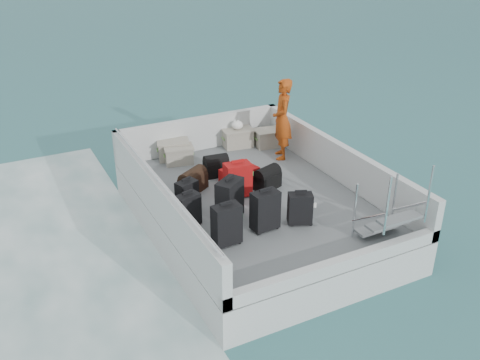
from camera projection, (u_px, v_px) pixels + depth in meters
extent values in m
plane|color=#1A525D|center=(254.00, 228.00, 9.59)|extent=(160.00, 160.00, 0.00)
cube|color=silver|center=(255.00, 213.00, 9.46)|extent=(3.60, 5.00, 0.60)
cube|color=slate|center=(255.00, 198.00, 9.32)|extent=(3.30, 4.70, 0.02)
cube|color=silver|center=(159.00, 201.00, 8.46)|extent=(0.14, 5.00, 0.70)
cube|color=silver|center=(337.00, 160.00, 9.87)|extent=(0.14, 5.00, 0.70)
cube|color=silver|center=(200.00, 133.00, 11.11)|extent=(3.60, 0.14, 0.70)
cube|color=silver|center=(339.00, 265.00, 7.33)|extent=(3.60, 0.14, 0.20)
cylinder|color=silver|center=(157.00, 178.00, 8.28)|extent=(0.04, 4.80, 0.04)
cube|color=black|center=(227.00, 225.00, 7.84)|extent=(0.43, 0.26, 0.65)
cube|color=black|center=(188.00, 211.00, 8.31)|extent=(0.42, 0.31, 0.56)
cube|color=black|center=(187.00, 196.00, 8.82)|extent=(0.40, 0.31, 0.51)
cube|color=black|center=(265.00, 211.00, 8.22)|extent=(0.44, 0.28, 0.65)
cube|color=black|center=(230.00, 200.00, 8.51)|extent=(0.54, 0.49, 0.69)
cube|color=#AF0D14|center=(238.00, 180.00, 9.21)|extent=(0.47, 0.30, 0.63)
cube|color=black|center=(300.00, 209.00, 8.40)|extent=(0.44, 0.35, 0.53)
cube|color=#AF0D14|center=(239.00, 175.00, 9.84)|extent=(0.73, 0.56, 0.26)
cube|color=#A49E8F|center=(179.00, 155.00, 10.55)|extent=(0.60, 0.47, 0.32)
cube|color=#A49E8F|center=(173.00, 151.00, 10.73)|extent=(0.68, 0.56, 0.36)
cube|color=#A49E8F|center=(237.00, 138.00, 11.31)|extent=(0.64, 0.48, 0.36)
cube|color=#A49E8F|center=(269.00, 139.00, 11.33)|extent=(0.61, 0.46, 0.34)
ellipsoid|color=yellow|center=(235.00, 142.00, 11.32)|extent=(0.28, 0.26, 0.22)
ellipsoid|color=white|center=(237.00, 126.00, 11.19)|extent=(0.24, 0.24, 0.18)
imported|color=#E85815|center=(282.00, 119.00, 10.52)|extent=(0.58, 0.70, 1.62)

